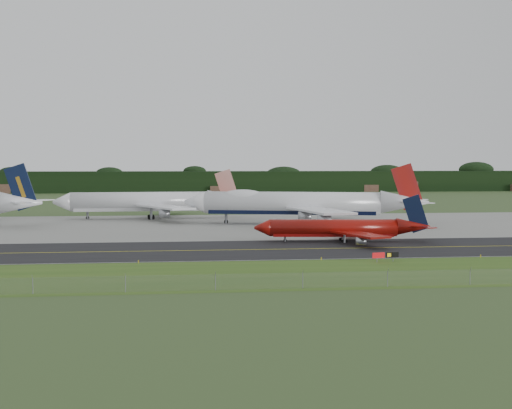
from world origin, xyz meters
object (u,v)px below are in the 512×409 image
object	(u,v)px
jet_red_737	(343,229)
jet_star_tail	(150,202)
taxiway_sign	(385,255)
jet_ba_747	(300,204)

from	to	relation	value
jet_red_737	jet_star_tail	distance (m)	81.55
jet_red_737	taxiway_sign	world-z (taller)	jet_red_737
jet_red_737	jet_star_tail	world-z (taller)	jet_star_tail
jet_ba_747	jet_red_737	distance (m)	43.50
jet_ba_747	jet_star_tail	distance (m)	49.20
jet_ba_747	jet_star_tail	xyz separation A→B (m)	(-42.05, 25.54, -0.74)
jet_ba_747	taxiway_sign	distance (m)	75.22
jet_ba_747	taxiway_sign	size ratio (longest dim) A/B	13.58
jet_red_737	taxiway_sign	distance (m)	31.74
jet_ba_747	jet_red_737	bearing A→B (deg)	-88.00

